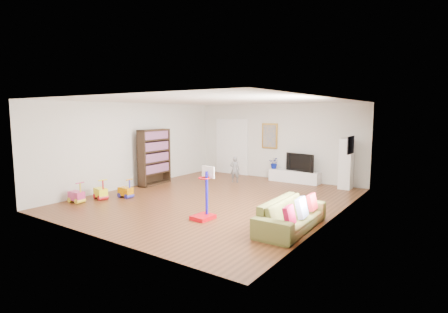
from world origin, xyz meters
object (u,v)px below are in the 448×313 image
Objects in this scene: media_console at (294,176)px; bookshelf at (154,157)px; basketball_hoop at (203,193)px; sofa at (291,215)px.

bookshelf is at bearing -141.73° from media_console.
bookshelf reaches higher than basketball_hoop.
sofa is at bearing -68.12° from media_console.
media_console is at bearing 35.45° from bookshelf.
bookshelf is (-3.71, -2.99, 0.72)m from media_console.
sofa is 1.73× the size of basketball_hoop.
basketball_hoop is (-1.91, -0.49, 0.30)m from sofa.
media_console is 0.85× the size of sofa.
media_console is at bearing 21.39° from sofa.
media_console is 5.04m from sofa.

